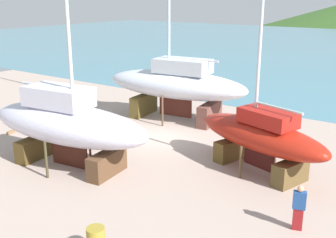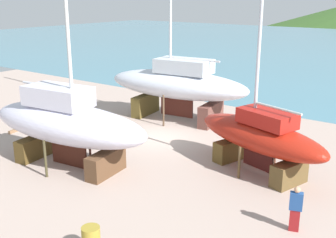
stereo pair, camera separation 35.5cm
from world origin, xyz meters
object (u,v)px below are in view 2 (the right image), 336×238
object	(u,v)px
sailboat_mid_port	(66,123)
worker	(295,208)
sailboat_far_slipway	(177,84)
barrel_by_slipway	(71,128)
sailboat_large_starboard	(260,136)

from	to	relation	value
sailboat_mid_port	worker	xyz separation A→B (m)	(10.87, 0.79, -1.30)
sailboat_mid_port	worker	size ratio (longest dim) A/B	7.88
sailboat_far_slipway	sailboat_mid_port	xyz separation A→B (m)	(0.26, -9.48, -0.23)
barrel_by_slipway	worker	bearing A→B (deg)	-10.12
sailboat_large_starboard	sailboat_far_slipway	distance (m)	9.28
worker	sailboat_far_slipway	bearing A→B (deg)	32.75
sailboat_far_slipway	barrel_by_slipway	bearing A→B (deg)	52.91
sailboat_far_slipway	sailboat_mid_port	world-z (taller)	sailboat_far_slipway
sailboat_mid_port	sailboat_far_slipway	bearing A→B (deg)	84.46
sailboat_large_starboard	barrel_by_slipway	size ratio (longest dim) A/B	12.11
sailboat_large_starboard	sailboat_mid_port	distance (m)	9.05
sailboat_far_slipway	barrel_by_slipway	world-z (taller)	sailboat_far_slipway
barrel_by_slipway	sailboat_mid_port	bearing A→B (deg)	-42.08
sailboat_mid_port	worker	bearing A→B (deg)	-2.95
sailboat_large_starboard	sailboat_mid_port	bearing A→B (deg)	48.51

